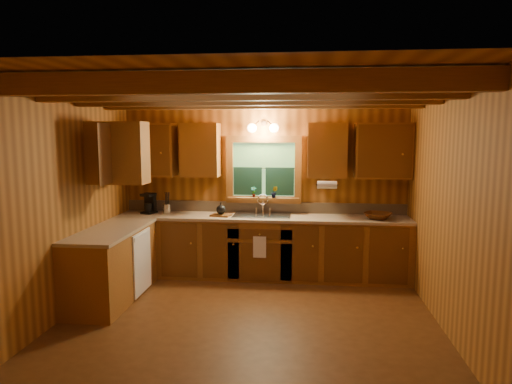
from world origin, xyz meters
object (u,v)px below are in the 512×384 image
object	(u,v)px
cutting_board	(221,215)
coffee_maker	(149,203)
sink	(262,219)
wicker_basket	(378,216)

from	to	relation	value
cutting_board	coffee_maker	bearing A→B (deg)	-176.04
sink	coffee_maker	size ratio (longest dim) A/B	2.74
cutting_board	wicker_basket	distance (m)	2.21
coffee_maker	wicker_basket	bearing A→B (deg)	15.68
sink	wicker_basket	size ratio (longest dim) A/B	2.20
coffee_maker	cutting_board	world-z (taller)	coffee_maker
coffee_maker	wicker_basket	size ratio (longest dim) A/B	0.80
coffee_maker	cutting_board	size ratio (longest dim) A/B	1.07
sink	cutting_board	bearing A→B (deg)	-172.18
sink	wicker_basket	world-z (taller)	sink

